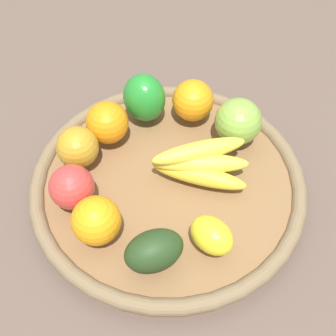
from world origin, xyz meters
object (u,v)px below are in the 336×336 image
(apple_2, at_px, (77,147))
(orange_0, at_px, (96,221))
(apple_1, at_px, (238,121))
(lemon_0, at_px, (212,235))
(orange_1, at_px, (107,123))
(avocado, at_px, (154,250))
(orange_2, at_px, (193,100))
(banana_bunch, at_px, (199,163))
(apple_0, at_px, (72,187))
(bell_pepper, at_px, (144,98))

(apple_2, bearing_deg, orange_0, 158.68)
(apple_1, height_order, lemon_0, apple_1)
(orange_1, bearing_deg, apple_2, 101.40)
(avocado, bearing_deg, orange_0, 23.21)
(apple_2, height_order, orange_2, orange_2)
(orange_1, distance_m, orange_0, 0.19)
(banana_bunch, xyz_separation_m, apple_1, (0.02, -0.10, 0.01))
(apple_1, bearing_deg, avocado, 110.62)
(lemon_0, relative_size, apple_0, 0.98)
(apple_2, height_order, apple_1, apple_1)
(bell_pepper, height_order, apple_1, bell_pepper)
(bell_pepper, xyz_separation_m, apple_1, (-0.14, -0.09, -0.00))
(orange_1, xyz_separation_m, orange_2, (-0.05, -0.14, 0.00))
(orange_1, xyz_separation_m, bell_pepper, (0.00, -0.08, 0.01))
(banana_bunch, distance_m, apple_2, 0.19)
(bell_pepper, relative_size, apple_0, 1.29)
(apple_1, relative_size, apple_0, 1.15)
(avocado, xyz_separation_m, apple_1, (0.09, -0.25, 0.01))
(orange_1, xyz_separation_m, apple_1, (-0.14, -0.17, 0.00))
(banana_bunch, relative_size, bell_pepper, 1.73)
(apple_2, bearing_deg, banana_bunch, -137.75)
(lemon_0, bearing_deg, orange_1, -1.06)
(banana_bunch, bearing_deg, apple_2, 42.25)
(orange_0, bearing_deg, lemon_0, -135.25)
(banana_bunch, xyz_separation_m, orange_2, (0.11, -0.08, 0.01))
(bell_pepper, distance_m, orange_0, 0.25)
(apple_1, distance_m, orange_2, 0.09)
(orange_1, relative_size, orange_0, 1.01)
(bell_pepper, bearing_deg, avocado, -40.82)
(bell_pepper, bearing_deg, apple_1, 26.40)
(avocado, height_order, orange_1, orange_1)
(apple_1, xyz_separation_m, apple_0, (0.06, 0.28, -0.01))
(avocado, bearing_deg, lemon_0, -111.52)
(apple_2, distance_m, lemon_0, 0.25)
(orange_0, bearing_deg, avocado, -156.79)
(bell_pepper, relative_size, orange_0, 1.24)
(orange_0, bearing_deg, apple_2, -21.32)
(bell_pepper, bearing_deg, apple_2, -90.04)
(apple_2, relative_size, orange_1, 0.95)
(orange_1, xyz_separation_m, apple_0, (-0.07, 0.11, -0.00))
(apple_2, height_order, bell_pepper, bell_pepper)
(avocado, bearing_deg, orange_1, -19.63)
(banana_bunch, xyz_separation_m, apple_0, (0.08, 0.18, 0.00))
(banana_bunch, height_order, apple_0, apple_0)
(orange_0, xyz_separation_m, apple_0, (0.07, -0.00, -0.00))
(avocado, height_order, apple_2, apple_2)
(banana_bunch, bearing_deg, lemon_0, 146.38)
(avocado, distance_m, orange_2, 0.29)
(banana_bunch, distance_m, apple_0, 0.20)
(avocado, bearing_deg, apple_0, 11.51)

